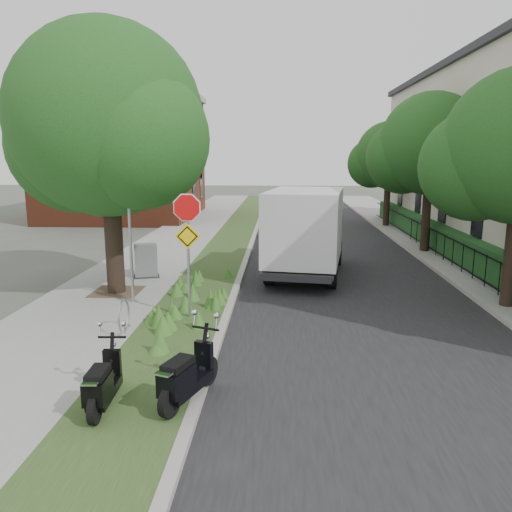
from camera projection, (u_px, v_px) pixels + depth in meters
The scene contains 20 objects.
ground at pixel (244, 330), 11.94m from camera, with size 120.00×120.00×0.00m, color #4C5147.
sidewalk_near at pixel (164, 249), 21.93m from camera, with size 3.50×60.00×0.12m, color gray.
verge at pixel (226, 250), 21.79m from camera, with size 2.00×60.00×0.12m, color #2C461E.
kerb_near at pixel (249, 250), 21.74m from camera, with size 0.20×60.00×0.13m, color #9E9991.
road at pixel (330, 252), 21.58m from camera, with size 7.00×60.00×0.01m, color black.
kerb_far at pixel (412, 252), 21.39m from camera, with size 0.20×60.00×0.13m, color #9E9991.
footpath_far at pixel (452, 252), 21.31m from camera, with size 3.20×60.00×0.12m, color gray.
street_tree_main at pixel (106, 130), 14.00m from camera, with size 6.21×5.54×7.66m.
bare_post at pixel (130, 230), 13.44m from camera, with size 0.08×0.08×4.00m.
bike_hoop at pixel (124, 316), 11.39m from camera, with size 0.06×0.78×0.77m.
sign_assembly at pixel (187, 230), 12.12m from camera, with size 0.94×0.08×3.22m.
fence_far at pixel (429, 238), 21.24m from camera, with size 0.04×24.00×1.00m.
hedge_far at pixel (446, 238), 21.21m from camera, with size 1.00×24.00×1.10m, color #194620.
brick_building at pixel (126, 154), 33.12m from camera, with size 9.40×10.40×8.30m.
far_tree_b at pixel (429, 149), 20.57m from camera, with size 4.83×4.31×6.56m.
far_tree_c at pixel (388, 159), 28.49m from camera, with size 4.37×3.89×5.93m.
scooter_near at pixel (102, 389), 7.85m from camera, with size 0.37×1.59×0.76m.
scooter_far at pixel (184, 382), 8.03m from camera, with size 0.78×1.66×0.83m.
box_truck at pixel (306, 228), 17.05m from camera, with size 3.04×5.91×2.56m.
utility_cabinet at pixel (146, 261), 16.60m from camera, with size 0.95×0.76×1.11m.
Camera 1 is at (0.87, -11.33, 4.09)m, focal length 35.00 mm.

